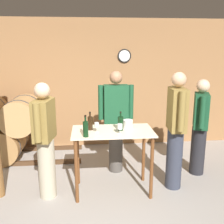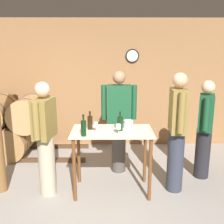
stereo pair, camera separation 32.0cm
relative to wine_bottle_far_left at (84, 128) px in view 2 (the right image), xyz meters
name	(u,v)px [view 2 (the right image)]	position (x,y,z in m)	size (l,w,h in m)	color
ground_plane	(96,211)	(0.17, -0.30, -1.06)	(14.00, 14.00, 0.00)	#9E9993
back_wall	(102,84)	(0.17, 2.23, 0.29)	(8.40, 0.08, 2.70)	#996B42
tasting_table	(112,143)	(0.38, 0.23, -0.30)	(1.16, 0.65, 0.95)	beige
wine_bottle_far_left	(84,128)	(0.00, 0.00, 0.00)	(0.07, 0.07, 0.29)	black
wine_bottle_left	(90,122)	(0.06, 0.30, -0.01)	(0.07, 0.07, 0.27)	black
wine_bottle_center	(120,123)	(0.50, 0.24, -0.01)	(0.08, 0.08, 0.27)	black
wine_glass_near_left	(96,125)	(0.15, 0.17, -0.01)	(0.06, 0.06, 0.14)	silver
wine_glass_near_center	(118,127)	(0.47, 0.09, -0.02)	(0.07, 0.07, 0.14)	silver
ice_bucket	(128,124)	(0.62, 0.35, -0.05)	(0.14, 0.14, 0.12)	white
person_host	(45,137)	(-0.56, 0.16, -0.19)	(0.29, 0.58, 1.66)	#B7AD93
person_visitor_with_scarf	(205,128)	(1.88, 0.67, -0.21)	(0.34, 0.56, 1.62)	#232328
person_visitor_bearded	(177,130)	(1.32, 0.25, -0.12)	(0.25, 0.59, 1.77)	#333847
person_visitor_near_door	(119,120)	(0.50, 0.90, -0.14)	(0.59, 0.24, 1.74)	#4C4742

